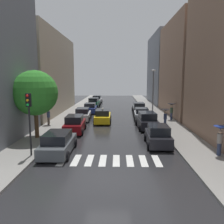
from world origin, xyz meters
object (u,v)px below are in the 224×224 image
(parked_car_left_third, at_px, (83,114))
(parked_car_left_sixth, at_px, (97,100))
(parked_car_left_second, at_px, (75,124))
(pedestrian_near_tree, at_px, (220,135))
(parked_car_right_nearest, at_px, (158,136))
(parked_car_right_second, at_px, (147,121))
(lamp_post_right, at_px, (153,89))
(parked_car_left_fourth, at_px, (90,108))
(traffic_light_left_corner, at_px, (29,111))
(parked_car_left_nearest, at_px, (58,143))
(pedestrian_by_kerb, at_px, (165,114))
(parked_car_right_fourth, at_px, (139,108))
(parked_car_left_fifth, at_px, (94,103))
(pedestrian_foreground, at_px, (172,108))
(taxi_midroad, at_px, (103,116))
(street_tree_left, at_px, (35,93))
(pedestrian_far_side, at_px, (48,112))
(parked_car_right_third, at_px, (142,114))

(parked_car_left_third, relative_size, parked_car_left_sixth, 0.96)
(parked_car_left_second, bearing_deg, pedestrian_near_tree, -124.61)
(parked_car_left_second, distance_m, parked_car_right_nearest, 8.86)
(parked_car_right_second, relative_size, pedestrian_near_tree, 2.35)
(lamp_post_right, bearing_deg, parked_car_left_third, -160.87)
(lamp_post_right, bearing_deg, parked_car_right_nearest, -96.76)
(parked_car_right_nearest, bearing_deg, parked_car_left_fourth, 24.99)
(lamp_post_right, bearing_deg, traffic_light_left_corner, -121.95)
(parked_car_right_second, xyz_separation_m, traffic_light_left_corner, (-9.19, -9.66, 2.45))
(parked_car_left_nearest, height_order, parked_car_left_sixth, parked_car_left_sixth)
(parked_car_right_nearest, height_order, pedestrian_by_kerb, pedestrian_by_kerb)
(parked_car_right_fourth, bearing_deg, parked_car_left_fifth, 54.33)
(pedestrian_by_kerb, bearing_deg, parked_car_left_fifth, 119.85)
(parked_car_left_fifth, distance_m, pedestrian_foreground, 17.33)
(parked_car_left_second, distance_m, parked_car_left_fourth, 13.11)
(parked_car_left_nearest, height_order, taxi_midroad, taxi_midroad)
(pedestrian_foreground, height_order, traffic_light_left_corner, traffic_light_left_corner)
(pedestrian_by_kerb, distance_m, street_tree_left, 13.88)
(parked_car_left_second, xyz_separation_m, pedestrian_far_side, (-3.58, 3.01, 0.79))
(pedestrian_foreground, bearing_deg, pedestrian_near_tree, 110.19)
(parked_car_right_nearest, relative_size, pedestrian_by_kerb, 2.14)
(parked_car_right_third, xyz_separation_m, lamp_post_right, (1.84, 2.76, 3.17))
(pedestrian_by_kerb, bearing_deg, pedestrian_near_tree, -79.70)
(parked_car_right_fourth, relative_size, pedestrian_by_kerb, 2.48)
(parked_car_right_fourth, distance_m, pedestrian_far_side, 15.70)
(parked_car_left_fifth, distance_m, lamp_post_right, 13.77)
(taxi_midroad, bearing_deg, pedestrian_near_tree, -145.40)
(parked_car_right_third, relative_size, pedestrian_far_side, 2.09)
(parked_car_left_second, bearing_deg, pedestrian_far_side, 47.91)
(parked_car_right_fourth, height_order, taxi_midroad, taxi_midroad)
(parked_car_left_fourth, bearing_deg, traffic_light_left_corner, 174.67)
(parked_car_left_fifth, xyz_separation_m, parked_car_right_nearest, (7.69, -24.09, -0.05))
(parked_car_left_third, height_order, pedestrian_far_side, pedestrian_far_side)
(parked_car_left_second, xyz_separation_m, parked_car_left_third, (-0.19, 6.70, -0.06))
(parked_car_left_third, height_order, parked_car_right_second, parked_car_right_second)
(parked_car_left_fourth, xyz_separation_m, parked_car_right_third, (7.47, -5.85, 0.01))
(parked_car_left_fifth, xyz_separation_m, pedestrian_foreground, (11.28, -13.13, 0.88))
(parked_car_left_sixth, xyz_separation_m, street_tree_left, (-2.86, -29.13, 3.34))
(parked_car_left_second, bearing_deg, lamp_post_right, -45.07)
(parked_car_right_nearest, bearing_deg, parked_car_right_third, 2.25)
(parked_car_right_nearest, height_order, pedestrian_far_side, pedestrian_far_side)
(parked_car_left_sixth, height_order, parked_car_right_third, parked_car_left_sixth)
(parked_car_left_sixth, distance_m, taxi_midroad, 21.33)
(parked_car_left_fourth, bearing_deg, parked_car_right_nearest, -157.36)
(parked_car_left_nearest, height_order, pedestrian_foreground, pedestrian_foreground)
(parked_car_left_third, bearing_deg, pedestrian_by_kerb, -115.11)
(parked_car_right_third, bearing_deg, parked_car_right_second, -177.82)
(parked_car_left_third, height_order, parked_car_left_fourth, parked_car_left_third)
(pedestrian_near_tree, height_order, traffic_light_left_corner, traffic_light_left_corner)
(pedestrian_far_side, bearing_deg, parked_car_left_second, -143.76)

